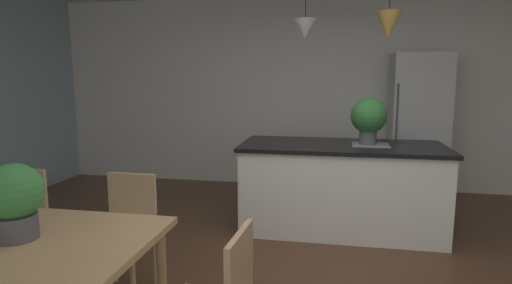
{
  "coord_description": "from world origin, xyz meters",
  "views": [
    {
      "loc": [
        0.02,
        -2.71,
        1.58
      ],
      "look_at": [
        -0.5,
        0.06,
        1.13
      ],
      "focal_mm": 28.81,
      "sensor_mm": 36.0,
      "label": 1
    }
  ],
  "objects": [
    {
      "name": "chair_far_left",
      "position": [
        -2.35,
        -0.09,
        0.47
      ],
      "size": [
        0.41,
        0.41,
        0.87
      ],
      "color": "tan",
      "rests_on": "ground_plane"
    },
    {
      "name": "kitchen_island",
      "position": [
        0.12,
        1.5,
        0.46
      ],
      "size": [
        2.04,
        0.92,
        0.91
      ],
      "color": "silver",
      "rests_on": "ground_plane"
    },
    {
      "name": "potted_plant_on_island",
      "position": [
        0.37,
        1.5,
        1.18
      ],
      "size": [
        0.36,
        0.36,
        0.48
      ],
      "color": "#4C4C51",
      "rests_on": "kitchen_island"
    },
    {
      "name": "refrigerator",
      "position": [
        1.1,
        2.86,
        0.94
      ],
      "size": [
        0.69,
        0.67,
        1.88
      ],
      "color": "#B2B5B7",
      "rests_on": "ground_plane"
    },
    {
      "name": "potted_plant_on_table",
      "position": [
        -1.57,
        -0.94,
        0.96
      ],
      "size": [
        0.29,
        0.29,
        0.4
      ],
      "color": "#4C4C51",
      "rests_on": "dining_table"
    },
    {
      "name": "chair_far_right",
      "position": [
        -1.44,
        -0.09,
        0.47
      ],
      "size": [
        0.41,
        0.41,
        0.87
      ],
      "color": "tan",
      "rests_on": "ground_plane"
    },
    {
      "name": "pendant_over_island_main",
      "position": [
        -0.27,
        1.5,
        2.05
      ],
      "size": [
        0.24,
        0.24,
        0.75
      ],
      "color": "black"
    },
    {
      "name": "pendant_over_island_aux",
      "position": [
        0.52,
        1.5,
        2.06
      ],
      "size": [
        0.24,
        0.24,
        0.78
      ],
      "color": "black"
    },
    {
      "name": "wall_back_kitchen",
      "position": [
        0.0,
        3.26,
        1.35
      ],
      "size": [
        10.0,
        0.12,
        2.7
      ],
      "primitive_type": "cube",
      "color": "silver",
      "rests_on": "ground_plane"
    }
  ]
}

